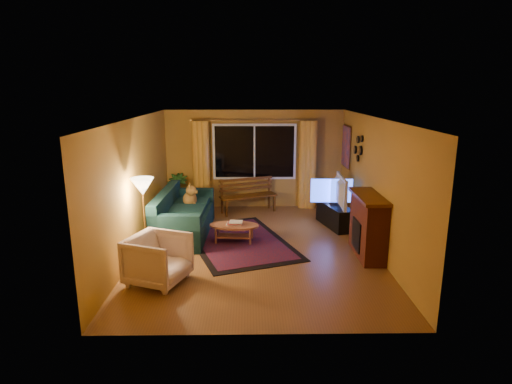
{
  "coord_description": "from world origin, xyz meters",
  "views": [
    {
      "loc": [
        -0.12,
        -7.83,
        3.04
      ],
      "look_at": [
        0.0,
        0.3,
        1.05
      ],
      "focal_mm": 30.0,
      "sensor_mm": 36.0,
      "label": 1
    }
  ],
  "objects_px": {
    "bench": "(248,204)",
    "coffee_table": "(234,233)",
    "tv_console": "(335,216)",
    "armchair": "(158,257)",
    "floor_lamp": "(145,220)",
    "sofa": "(184,213)"
  },
  "relations": [
    {
      "from": "armchair",
      "to": "floor_lamp",
      "type": "xyz_separation_m",
      "value": [
        -0.4,
        0.88,
        0.33
      ]
    },
    {
      "from": "floor_lamp",
      "to": "tv_console",
      "type": "xyz_separation_m",
      "value": [
        3.76,
        1.92,
        -0.52
      ]
    },
    {
      "from": "armchair",
      "to": "tv_console",
      "type": "xyz_separation_m",
      "value": [
        3.36,
        2.8,
        -0.19
      ]
    },
    {
      "from": "armchair",
      "to": "bench",
      "type": "bearing_deg",
      "value": 1.21
    },
    {
      "from": "floor_lamp",
      "to": "armchair",
      "type": "bearing_deg",
      "value": -65.58
    },
    {
      "from": "floor_lamp",
      "to": "bench",
      "type": "bearing_deg",
      "value": 59.17
    },
    {
      "from": "armchair",
      "to": "coffee_table",
      "type": "distance_m",
      "value": 2.18
    },
    {
      "from": "coffee_table",
      "to": "tv_console",
      "type": "bearing_deg",
      "value": 23.22
    },
    {
      "from": "floor_lamp",
      "to": "coffee_table",
      "type": "relative_size",
      "value": 1.53
    },
    {
      "from": "armchair",
      "to": "coffee_table",
      "type": "bearing_deg",
      "value": -10.52
    },
    {
      "from": "armchair",
      "to": "tv_console",
      "type": "distance_m",
      "value": 4.38
    },
    {
      "from": "coffee_table",
      "to": "tv_console",
      "type": "distance_m",
      "value": 2.42
    },
    {
      "from": "tv_console",
      "to": "armchair",
      "type": "bearing_deg",
      "value": -155.0
    },
    {
      "from": "coffee_table",
      "to": "armchair",
      "type": "bearing_deg",
      "value": -121.61
    },
    {
      "from": "floor_lamp",
      "to": "tv_console",
      "type": "bearing_deg",
      "value": 27.04
    },
    {
      "from": "sofa",
      "to": "bench",
      "type": "bearing_deg",
      "value": 51.91
    },
    {
      "from": "floor_lamp",
      "to": "tv_console",
      "type": "height_order",
      "value": "floor_lamp"
    },
    {
      "from": "sofa",
      "to": "armchair",
      "type": "xyz_separation_m",
      "value": [
        -0.08,
        -2.32,
        -0.03
      ]
    },
    {
      "from": "floor_lamp",
      "to": "tv_console",
      "type": "relative_size",
      "value": 1.29
    },
    {
      "from": "coffee_table",
      "to": "tv_console",
      "type": "relative_size",
      "value": 0.84
    },
    {
      "from": "bench",
      "to": "coffee_table",
      "type": "bearing_deg",
      "value": -119.41
    },
    {
      "from": "sofa",
      "to": "tv_console",
      "type": "xyz_separation_m",
      "value": [
        3.29,
        0.48,
        -0.22
      ]
    }
  ]
}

